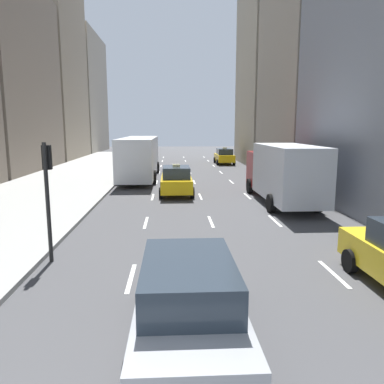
# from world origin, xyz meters

# --- Properties ---
(sidewalk_left) EXTENTS (8.00, 66.00, 0.15)m
(sidewalk_left) POSITION_xyz_m (-7.00, 27.00, 0.07)
(sidewalk_left) COLOR #9E9E99
(sidewalk_left) RESTS_ON ground
(lane_markings) EXTENTS (5.72, 56.00, 0.01)m
(lane_markings) POSITION_xyz_m (2.60, 23.00, 0.01)
(lane_markings) COLOR white
(lane_markings) RESTS_ON ground
(building_row_left) EXTENTS (6.00, 71.84, 36.81)m
(building_row_left) POSITION_xyz_m (-14.00, 34.67, 12.49)
(building_row_left) COLOR gray
(building_row_left) RESTS_ON ground
(taxi_second) EXTENTS (2.02, 4.40, 1.87)m
(taxi_second) POSITION_xyz_m (6.80, 39.85, 0.88)
(taxi_second) COLOR yellow
(taxi_second) RESTS_ON ground
(taxi_third) EXTENTS (2.02, 4.40, 1.87)m
(taxi_third) POSITION_xyz_m (1.20, 20.74, 0.88)
(taxi_third) COLOR yellow
(taxi_third) RESTS_ON ground
(sedan_black_near) EXTENTS (2.02, 4.97, 1.76)m
(sedan_black_near) POSITION_xyz_m (1.20, 4.74, 0.89)
(sedan_black_near) COLOR #9EA0A5
(sedan_black_near) RESTS_ON ground
(city_bus) EXTENTS (2.80, 11.61, 3.25)m
(city_bus) POSITION_xyz_m (-1.61, 28.36, 1.79)
(city_bus) COLOR silver
(city_bus) RESTS_ON ground
(box_truck) EXTENTS (2.58, 8.40, 3.15)m
(box_truck) POSITION_xyz_m (6.80, 17.78, 1.71)
(box_truck) COLOR maroon
(box_truck) RESTS_ON ground
(traffic_light_pole) EXTENTS (0.24, 0.42, 3.60)m
(traffic_light_pole) POSITION_xyz_m (-2.75, 9.52, 2.41)
(traffic_light_pole) COLOR black
(traffic_light_pole) RESTS_ON ground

